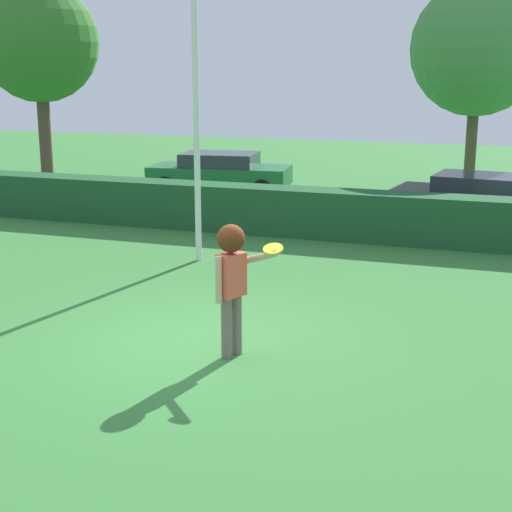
{
  "coord_description": "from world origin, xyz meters",
  "views": [
    {
      "loc": [
        4.05,
        -9.37,
        3.79
      ],
      "look_at": [
        0.59,
        0.67,
        1.15
      ],
      "focal_mm": 53.71,
      "sensor_mm": 36.0,
      "label": 1
    }
  ],
  "objects": [
    {
      "name": "lamppost",
      "position": [
        -1.9,
        4.35,
        3.51
      ],
      "size": [
        0.24,
        0.24,
        6.37
      ],
      "color": "silver",
      "rests_on": "ground"
    },
    {
      "name": "willow_tree",
      "position": [
        2.63,
        14.65,
        4.28
      ],
      "size": [
        3.94,
        3.94,
        6.26
      ],
      "color": "brown",
      "rests_on": "ground"
    },
    {
      "name": "hedge_row",
      "position": [
        0.0,
        7.28,
        0.54
      ],
      "size": [
        25.98,
        0.9,
        1.08
      ],
      "primitive_type": "cube",
      "color": "#1D5029",
      "rests_on": "ground"
    },
    {
      "name": "parked_car_green",
      "position": [
        -4.52,
        12.13,
        0.69
      ],
      "size": [
        4.38,
        2.22,
        1.25
      ],
      "color": "#1E6633",
      "rests_on": "ground"
    },
    {
      "name": "ground_plane",
      "position": [
        0.0,
        0.0,
        0.0
      ],
      "size": [
        60.0,
        60.0,
        0.0
      ],
      "primitive_type": "plane",
      "color": "#387C38"
    },
    {
      "name": "person",
      "position": [
        0.6,
        -0.33,
        1.18
      ],
      "size": [
        0.83,
        0.53,
        1.81
      ],
      "color": "#72615C",
      "rests_on": "ground"
    },
    {
      "name": "birch_tree",
      "position": [
        -10.28,
        11.61,
        4.47
      ],
      "size": [
        3.66,
        3.66,
        6.32
      ],
      "color": "brown",
      "rests_on": "ground"
    },
    {
      "name": "frisbee",
      "position": [
        1.15,
        -0.27,
        1.51
      ],
      "size": [
        0.26,
        0.25,
        0.11
      ],
      "color": "yellow"
    },
    {
      "name": "parked_car_black",
      "position": [
        3.26,
        9.71,
        0.69
      ],
      "size": [
        4.38,
        2.24,
        1.25
      ],
      "color": "black",
      "rests_on": "ground"
    }
  ]
}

